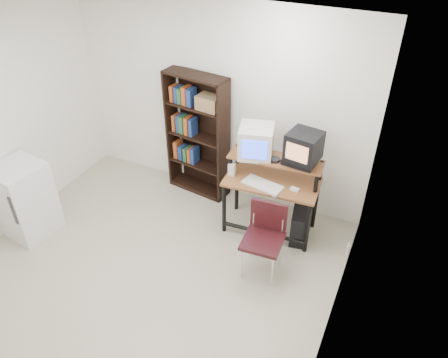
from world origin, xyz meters
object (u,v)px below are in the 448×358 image
at_px(crt_tv, 304,146).
at_px(mini_fridge, 24,200).
at_px(school_chair, 265,232).
at_px(crt_monitor, 256,141).
at_px(pc_tower, 300,223).
at_px(bookshelf, 198,134).
at_px(computer_desk, 272,184).

distance_m(crt_tv, mini_fridge, 3.38).
xyz_separation_m(crt_tv, school_chair, (-0.13, -0.77, -0.69)).
distance_m(crt_monitor, crt_tv, 0.56).
distance_m(crt_tv, pc_tower, 1.02).
distance_m(crt_tv, school_chair, 1.05).
height_order(crt_monitor, bookshelf, bookshelf).
height_order(crt_monitor, pc_tower, crt_monitor).
bearing_deg(crt_monitor, school_chair, -75.66).
height_order(pc_tower, mini_fridge, mini_fridge).
xyz_separation_m(crt_tv, bookshelf, (-1.49, 0.30, -0.34)).
xyz_separation_m(crt_monitor, school_chair, (0.43, -0.75, -0.63)).
relative_size(crt_tv, mini_fridge, 0.42).
bearing_deg(computer_desk, crt_tv, 15.34).
bearing_deg(bookshelf, pc_tower, -6.78).
distance_m(school_chair, mini_fridge, 2.92).
distance_m(crt_monitor, mini_fridge, 2.87).
bearing_deg(mini_fridge, computer_desk, 33.34).
bearing_deg(crt_monitor, bookshelf, 146.02).
xyz_separation_m(pc_tower, mini_fridge, (-3.08, -1.28, 0.26)).
bearing_deg(mini_fridge, crt_monitor, 37.21).
relative_size(crt_monitor, crt_tv, 1.19).
xyz_separation_m(pc_tower, bookshelf, (-1.59, 0.41, 0.67)).
xyz_separation_m(crt_monitor, pc_tower, (0.65, -0.09, -0.94)).
xyz_separation_m(crt_monitor, crt_tv, (0.56, 0.02, 0.06)).
bearing_deg(crt_tv, crt_monitor, -168.69).
height_order(school_chair, bookshelf, bookshelf).
height_order(computer_desk, crt_monitor, crt_monitor).
bearing_deg(school_chair, bookshelf, 137.68).
xyz_separation_m(school_chair, bookshelf, (-1.36, 1.07, 0.36)).
xyz_separation_m(crt_tv, pc_tower, (0.10, -0.11, -1.00)).
relative_size(school_chair, mini_fridge, 0.90).
xyz_separation_m(computer_desk, bookshelf, (-1.19, 0.40, 0.20)).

